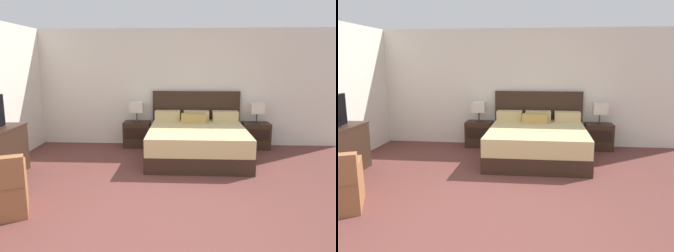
% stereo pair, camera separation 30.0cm
% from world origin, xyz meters
% --- Properties ---
extents(ground_plane, '(11.66, 11.66, 0.00)m').
position_xyz_m(ground_plane, '(0.00, 0.00, 0.00)').
color(ground_plane, brown).
extents(wall_back, '(7.16, 0.06, 2.50)m').
position_xyz_m(wall_back, '(0.00, 3.92, 1.25)').
color(wall_back, silver).
rests_on(wall_back, ground).
extents(bed, '(1.87, 2.04, 1.19)m').
position_xyz_m(bed, '(0.45, 2.88, 0.33)').
color(bed, '#332116').
rests_on(bed, ground).
extents(nightstand_left, '(0.56, 0.41, 0.55)m').
position_xyz_m(nightstand_left, '(-0.82, 3.62, 0.27)').
color(nightstand_left, '#332116').
rests_on(nightstand_left, ground).
extents(nightstand_right, '(0.56, 0.41, 0.55)m').
position_xyz_m(nightstand_right, '(1.71, 3.62, 0.27)').
color(nightstand_right, '#332116').
rests_on(nightstand_right, ground).
extents(table_lamp_left, '(0.28, 0.28, 0.43)m').
position_xyz_m(table_lamp_left, '(-0.82, 3.62, 0.86)').
color(table_lamp_left, '#332D28').
rests_on(table_lamp_left, nightstand_left).
extents(table_lamp_right, '(0.28, 0.28, 0.43)m').
position_xyz_m(table_lamp_right, '(1.71, 3.62, 0.86)').
color(table_lamp_right, '#332D28').
rests_on(table_lamp_right, nightstand_right).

